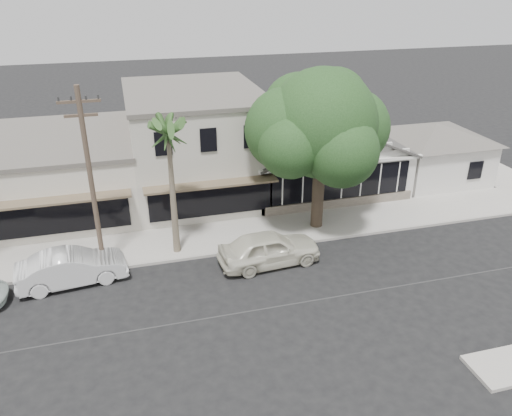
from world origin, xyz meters
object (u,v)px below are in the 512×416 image
object	(u,v)px
shade_tree	(319,126)
car_0	(269,248)
car_1	(72,268)
utility_pole	(91,179)

from	to	relation	value
shade_tree	car_0	bearing A→B (deg)	-137.81
car_0	car_1	world-z (taller)	car_0
utility_pole	shade_tree	bearing A→B (deg)	7.93
utility_pole	car_1	xyz separation A→B (m)	(-1.37, -0.88, -3.98)
utility_pole	car_0	size ratio (longest dim) A/B	1.77
car_0	car_1	size ratio (longest dim) A/B	1.03
car_1	car_0	bearing A→B (deg)	-101.86
utility_pole	car_1	bearing A→B (deg)	-147.10
utility_pole	car_1	size ratio (longest dim) A/B	1.82
utility_pole	car_1	world-z (taller)	utility_pole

